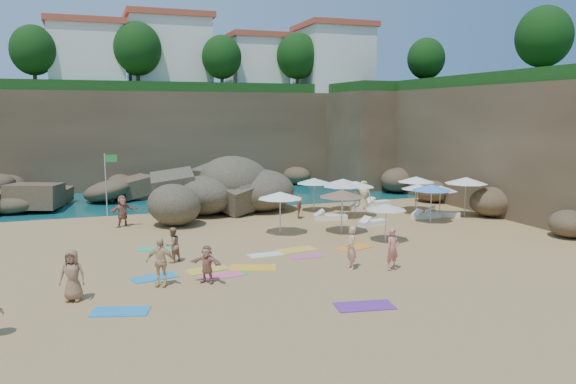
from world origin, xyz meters
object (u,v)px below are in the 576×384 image
object	(u,v)px
lounger_0	(362,208)
person_stand_1	(173,245)
parasol_2	(343,184)
person_stand_3	(299,207)
person_stand_2	(259,192)
rock_outcrop	(210,215)
flag_pole	(108,176)
parasol_0	(314,181)
person_stand_4	(364,195)
parasol_1	(343,181)
person_stand_5	(123,211)
person_stand_6	(351,248)

from	to	relation	value
lounger_0	person_stand_1	size ratio (longest dim) A/B	1.04
parasol_2	person_stand_1	distance (m)	13.10
parasol_2	person_stand_3	xyz separation A→B (m)	(-2.56, 0.64, -1.36)
lounger_0	parasol_2	bearing A→B (deg)	-132.31
person_stand_1	person_stand_2	bearing A→B (deg)	-155.01
rock_outcrop	flag_pole	distance (m)	6.63
parasol_0	person_stand_3	xyz separation A→B (m)	(-1.74, -1.91, -1.27)
parasol_0	lounger_0	bearing A→B (deg)	-10.79
rock_outcrop	person_stand_4	world-z (taller)	person_stand_4
person_stand_2	person_stand_4	size ratio (longest dim) A/B	0.96
parasol_1	lounger_0	world-z (taller)	parasol_1
parasol_1	person_stand_5	bearing A→B (deg)	-176.96
person_stand_2	person_stand_1	bearing A→B (deg)	89.88
person_stand_5	person_stand_6	world-z (taller)	person_stand_6
lounger_0	person_stand_4	bearing A→B (deg)	-1.11
parasol_2	person_stand_3	bearing A→B (deg)	165.86
person_stand_6	parasol_2	bearing A→B (deg)	166.82
parasol_1	person_stand_4	distance (m)	1.63
parasol_1	lounger_0	xyz separation A→B (m)	(1.17, -0.49, -1.77)
parasol_0	lounger_0	world-z (taller)	parasol_0
rock_outcrop	lounger_0	xyz separation A→B (m)	(9.69, -1.76, 0.12)
parasol_1	person_stand_1	bearing A→B (deg)	-143.08
person_stand_3	person_stand_5	size ratio (longest dim) A/B	0.82
person_stand_4	person_stand_6	xyz separation A→B (m)	(-6.82, -12.20, -0.08)
person_stand_1	person_stand_3	world-z (taller)	person_stand_1
person_stand_1	person_stand_3	size ratio (longest dim) A/B	1.05
person_stand_4	person_stand_2	bearing A→B (deg)	166.93
parasol_0	person_stand_2	bearing A→B (deg)	127.80
parasol_1	person_stand_5	distance (m)	13.90
rock_outcrop	parasol_1	world-z (taller)	parasol_1
rock_outcrop	person_stand_6	size ratio (longest dim) A/B	4.86
person_stand_1	person_stand_4	distance (m)	16.11
parasol_2	person_stand_1	world-z (taller)	parasol_2
lounger_0	person_stand_4	size ratio (longest dim) A/B	0.82
flag_pole	parasol_1	size ratio (longest dim) A/B	1.78
parasol_2	person_stand_1	bearing A→B (deg)	-148.60
rock_outcrop	person_stand_4	bearing A→B (deg)	-10.30
flag_pole	parasol_2	world-z (taller)	flag_pole
parasol_1	person_stand_3	world-z (taller)	parasol_1
rock_outcrop	person_stand_1	bearing A→B (deg)	-109.73
parasol_1	person_stand_6	bearing A→B (deg)	-113.68
person_stand_2	person_stand_5	distance (m)	10.14
person_stand_1	person_stand_2	world-z (taller)	person_stand_2
rock_outcrop	parasol_2	xyz separation A→B (m)	(7.35, -3.71, 2.09)
parasol_2	person_stand_5	xyz separation A→B (m)	(-12.67, 1.71, -1.20)
rock_outcrop	person_stand_1	size ratio (longest dim) A/B	5.70
rock_outcrop	person_stand_2	bearing A→B (deg)	30.38
parasol_0	person_stand_4	distance (m)	3.45
rock_outcrop	parasol_0	world-z (taller)	parasol_0
flag_pole	person_stand_3	distance (m)	11.84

